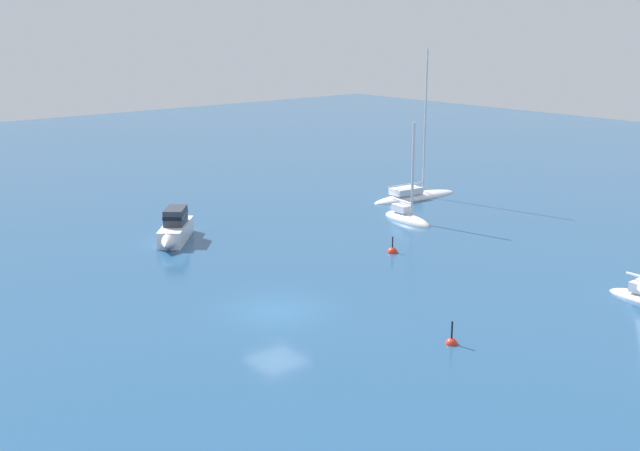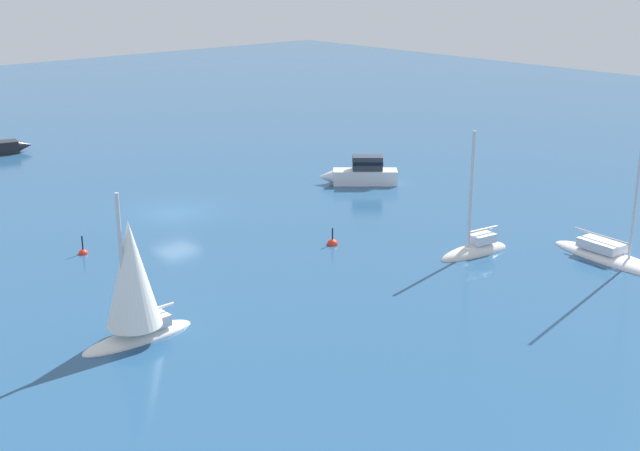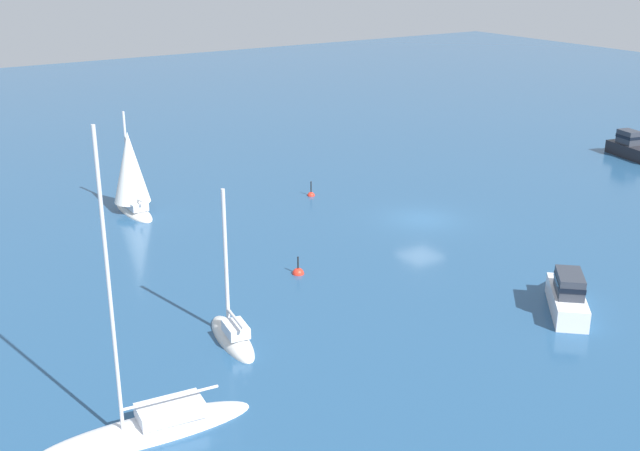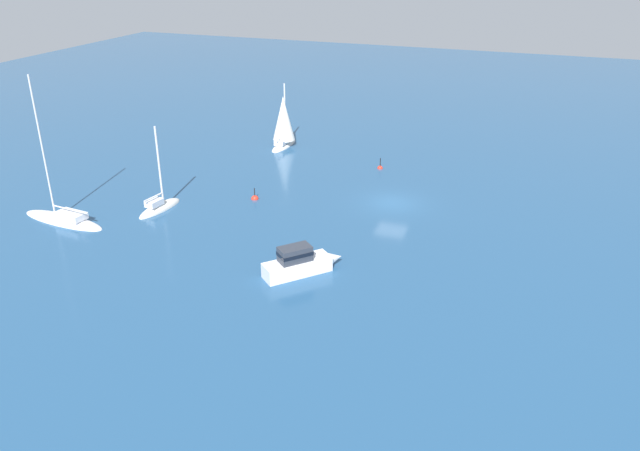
{
  "view_description": "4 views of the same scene",
  "coord_description": "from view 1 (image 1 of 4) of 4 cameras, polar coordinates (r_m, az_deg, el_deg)",
  "views": [
    {
      "loc": [
        -27.51,
        20.78,
        13.1
      ],
      "look_at": [
        5.65,
        -7.51,
        1.73
      ],
      "focal_mm": 44.19,
      "sensor_mm": 36.0,
      "label": 1
    },
    {
      "loc": [
        -27.2,
        -44.08,
        15.3
      ],
      "look_at": [
        3.02,
        -10.11,
        0.94
      ],
      "focal_mm": 48.32,
      "sensor_mm": 36.0,
      "label": 2
    },
    {
      "loc": [
        35.56,
        -30.44,
        16.24
      ],
      "look_at": [
        0.2,
        -7.69,
        1.13
      ],
      "focal_mm": 44.36,
      "sensor_mm": 36.0,
      "label": 3
    },
    {
      "loc": [
        46.36,
        11.03,
        19.75
      ],
      "look_at": [
        7.97,
        -3.37,
        0.86
      ],
      "focal_mm": 35.09,
      "sensor_mm": 36.0,
      "label": 4
    }
  ],
  "objects": [
    {
      "name": "launch",
      "position": [
        48.85,
        -10.48,
        -0.23
      ],
      "size": [
        4.91,
        4.57,
        1.99
      ],
      "rotation": [
        0.0,
        0.0,
        2.41
      ],
      "color": "white",
      "rests_on": "ground"
    },
    {
      "name": "yacht",
      "position": [
        60.41,
        6.84,
        2.15
      ],
      "size": [
        2.67,
        7.92,
        11.49
      ],
      "rotation": [
        0.0,
        0.0,
        4.61
      ],
      "color": "white",
      "rests_on": "ground"
    },
    {
      "name": "ground_plane",
      "position": [
        36.88,
        -3.21,
        -6.2
      ],
      "size": [
        160.0,
        160.0,
        0.0
      ],
      "primitive_type": "plane",
      "color": "navy"
    },
    {
      "name": "channel_buoy",
      "position": [
        46.05,
        5.26,
        -1.95
      ],
      "size": [
        0.62,
        0.62,
        1.27
      ],
      "color": "red",
      "rests_on": "ground"
    },
    {
      "name": "sailboat",
      "position": [
        53.44,
        6.3,
        0.53
      ],
      "size": [
        4.67,
        1.88,
        7.25
      ],
      "rotation": [
        0.0,
        0.0,
        3.0
      ],
      "color": "silver",
      "rests_on": "ground"
    },
    {
      "name": "mooring_buoy",
      "position": [
        33.7,
        9.49,
        -8.42
      ],
      "size": [
        0.51,
        0.51,
        1.26
      ],
      "color": "red",
      "rests_on": "ground"
    }
  ]
}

